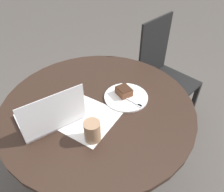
% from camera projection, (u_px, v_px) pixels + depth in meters
% --- Properties ---
extents(ground_plane, '(12.00, 12.00, 0.00)m').
position_uv_depth(ground_plane, '(101.00, 170.00, 1.76)').
color(ground_plane, '#4C4742').
extents(dining_table, '(1.14, 1.14, 0.72)m').
position_uv_depth(dining_table, '(99.00, 123.00, 1.39)').
color(dining_table, black).
rests_on(dining_table, ground_plane).
extents(chair, '(0.44, 0.44, 0.96)m').
position_uv_depth(chair, '(163.00, 75.00, 1.93)').
color(chair, black).
rests_on(chair, ground_plane).
extents(paper_document, '(0.42, 0.36, 0.00)m').
position_uv_depth(paper_document, '(81.00, 116.00, 1.22)').
color(paper_document, white).
rests_on(paper_document, dining_table).
extents(plate, '(0.27, 0.27, 0.01)m').
position_uv_depth(plate, '(126.00, 97.00, 1.33)').
color(plate, white).
rests_on(plate, dining_table).
extents(cake_slice, '(0.11, 0.10, 0.05)m').
position_uv_depth(cake_slice, '(124.00, 91.00, 1.33)').
color(cake_slice, brown).
rests_on(cake_slice, plate).
extents(fork, '(0.17, 0.03, 0.00)m').
position_uv_depth(fork, '(133.00, 102.00, 1.29)').
color(fork, silver).
rests_on(fork, plate).
extents(coffee_glass, '(0.08, 0.08, 0.11)m').
position_uv_depth(coffee_glass, '(92.00, 131.00, 1.06)').
color(coffee_glass, '#997556').
rests_on(coffee_glass, dining_table).
extents(laptop, '(0.30, 0.37, 0.24)m').
position_uv_depth(laptop, '(51.00, 115.00, 1.16)').
color(laptop, silver).
rests_on(laptop, dining_table).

